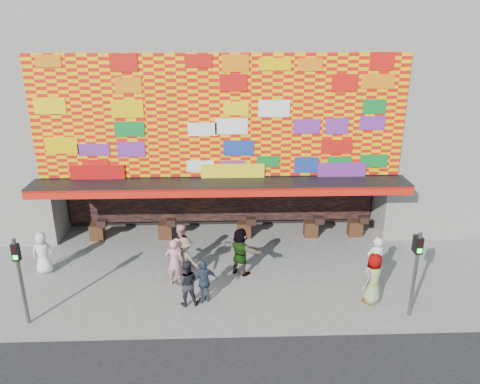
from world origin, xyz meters
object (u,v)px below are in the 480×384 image
Objects in this scene: ped_a at (43,253)px; ped_i at (181,246)px; ped_f at (240,251)px; ped_c at (186,283)px; ped_h at (375,261)px; ped_b at (175,262)px; signal_right at (416,265)px; parasol at (377,245)px; signal_left at (20,272)px; ped_g at (373,278)px; ped_d at (185,259)px; ped_e at (204,282)px.

ped_a is 0.91× the size of ped_i.
ped_a is 0.88× the size of ped_f.
ped_h is at bearing -176.21° from ped_c.
signal_right is at bearing 169.41° from ped_b.
ped_h is at bearing 70.50° from parasol.
signal_left is 1.00× the size of signal_right.
signal_left is 5.85m from ped_i.
ped_c is 2.76m from ped_f.
ped_c is 0.90× the size of ped_i.
ped_g is at bearing -173.07° from ped_f.
ped_f is at bearing 22.71° from signal_left.
ped_a is at bearing -18.46° from ped_h.
ped_d is at bearing -89.61° from ped_c.
signal_right is 1.60× the size of ped_h.
ped_g is (6.52, -1.72, 0.06)m from ped_d.
ped_b is at bearing 164.50° from signal_right.
parasol is (4.46, -2.08, 1.26)m from ped_f.
signal_left reaches higher than ped_f.
parasol reaches higher than ped_c.
ped_i is 0.94× the size of parasol.
ped_a is 7.53m from ped_f.
ped_h is (0.42, 1.18, 0.02)m from ped_g.
ped_c is at bearing 10.03° from signal_left.
ped_a is 0.90× the size of ped_g.
ped_d reaches higher than ped_e.
signal_left is 1.60× the size of ped_f.
ped_c is 0.85× the size of parasol.
signal_left reaches higher than ped_b.
ped_g is 1.28m from parasol.
ped_b reaches higher than ped_d.
ped_h is (-0.60, 2.00, -0.92)m from signal_right.
ped_e is at bearing 177.87° from parasol.
ped_g is 0.98× the size of ped_h.
ped_g is 0.94× the size of parasol.
parasol is (11.38, 0.82, 0.34)m from signal_left.
ped_h is at bearing 168.39° from ped_i.
signal_right is 13.44m from ped_a.
ped_e is 0.84× the size of ped_h.
ped_d is 0.91× the size of ped_h.
ped_g is at bearing 141.20° from signal_right.
signal_right is at bearing 93.99° from ped_h.
ped_i is at bearing 156.08° from signal_right.
ped_f is at bearing 155.00° from parasol.
parasol is at bearing 158.51° from ped_i.
ped_d reaches higher than ped_c.
parasol is at bearing 158.92° from ped_a.
ped_f reaches higher than ped_i.
ped_b is 7.12m from parasol.
signal_left reaches higher than ped_h.
ped_b is 1.00× the size of ped_i.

